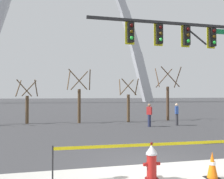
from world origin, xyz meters
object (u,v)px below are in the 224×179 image
(fire_hydrant, at_px, (151,162))
(pedestrian_walking_left, at_px, (149,115))
(traffic_signal_gantry, at_px, (195,50))
(monument_arch, at_px, (68,22))
(traffic_cone_by_hydrant, at_px, (212,165))
(pedestrian_standing_center, at_px, (177,114))

(fire_hydrant, relative_size, pedestrian_walking_left, 0.62)
(fire_hydrant, height_order, traffic_signal_gantry, traffic_signal_gantry)
(monument_arch, bearing_deg, pedestrian_walking_left, -86.09)
(traffic_cone_by_hydrant, xyz_separation_m, pedestrian_walking_left, (2.22, 10.01, 0.46))
(pedestrian_walking_left, bearing_deg, traffic_cone_by_hydrant, -102.53)
(pedestrian_standing_center, bearing_deg, fire_hydrant, -121.32)
(traffic_signal_gantry, distance_m, pedestrian_walking_left, 6.47)
(monument_arch, bearing_deg, pedestrian_standing_center, -83.60)
(traffic_cone_by_hydrant, bearing_deg, pedestrian_walking_left, 77.47)
(monument_arch, bearing_deg, fire_hydrant, -90.46)
(traffic_cone_by_hydrant, relative_size, pedestrian_walking_left, 0.46)
(fire_hydrant, xyz_separation_m, traffic_signal_gantry, (4.02, 4.34, 3.94))
(traffic_signal_gantry, height_order, pedestrian_walking_left, traffic_signal_gantry)
(pedestrian_walking_left, bearing_deg, fire_hydrant, -111.58)
(fire_hydrant, xyz_separation_m, monument_arch, (0.48, 59.10, 21.02))
(traffic_signal_gantry, bearing_deg, pedestrian_walking_left, 91.85)
(traffic_cone_by_hydrant, bearing_deg, traffic_signal_gantry, 62.60)
(monument_arch, bearing_deg, traffic_cone_by_hydrant, -88.89)
(monument_arch, xyz_separation_m, pedestrian_walking_left, (3.37, -49.38, -20.67))
(fire_hydrant, height_order, pedestrian_walking_left, pedestrian_walking_left)
(traffic_signal_gantry, bearing_deg, pedestrian_standing_center, 70.27)
(traffic_cone_by_hydrant, distance_m, traffic_signal_gantry, 6.60)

